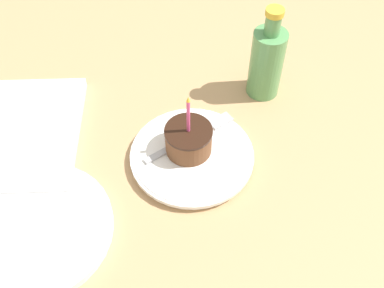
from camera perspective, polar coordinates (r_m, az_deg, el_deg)
The scene contains 7 objects.
ground_plane at distance 0.86m, azimuth 1.31°, elevation -2.22°, with size 2.40×2.40×0.04m.
plate at distance 0.83m, azimuth 0.00°, elevation -1.52°, with size 0.23×0.23×0.02m.
cake_slice at distance 0.80m, azimuth -0.44°, elevation 0.57°, with size 0.09×0.09×0.13m.
fork at distance 0.84m, azimuth 0.41°, elevation 1.18°, with size 0.12×0.17×0.00m.
bottle at distance 0.91m, azimuth 9.47°, elevation 10.36°, with size 0.07×0.07×0.20m.
side_plate at distance 0.79m, azimuth -19.24°, elevation -10.16°, with size 0.25×0.25×0.02m.
marble_board at distance 0.92m, azimuth -21.06°, elevation 1.22°, with size 0.28×0.22×0.02m.
Camera 1 is at (0.51, -0.04, 0.67)m, focal length 42.00 mm.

